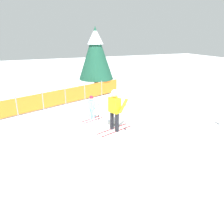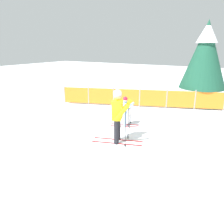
# 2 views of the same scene
# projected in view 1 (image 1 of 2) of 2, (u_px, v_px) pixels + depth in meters

# --- Properties ---
(ground_plane) EXTENTS (60.00, 60.00, 0.00)m
(ground_plane) POSITION_uv_depth(u_px,v_px,m) (107.00, 130.00, 9.24)
(ground_plane) COLOR white
(skier_adult) EXTENTS (1.70, 0.94, 1.78)m
(skier_adult) POSITION_uv_depth(u_px,v_px,m) (115.00, 107.00, 8.92)
(skier_adult) COLOR maroon
(skier_adult) RESTS_ON ground_plane
(skier_child) EXTENTS (1.14, 0.69, 1.20)m
(skier_child) POSITION_uv_depth(u_px,v_px,m) (92.00, 106.00, 10.16)
(skier_child) COLOR maroon
(skier_child) RESTS_ON ground_plane
(safety_fence) EXTENTS (7.78, 3.01, 1.00)m
(safety_fence) POSITION_uv_depth(u_px,v_px,m) (65.00, 96.00, 12.49)
(safety_fence) COLOR gray
(safety_fence) RESTS_ON ground_plane
(conifer_far) EXTENTS (2.35, 2.35, 4.36)m
(conifer_far) POSITION_uv_depth(u_px,v_px,m) (96.00, 52.00, 14.57)
(conifer_far) COLOR #4C3823
(conifer_far) RESTS_ON ground_plane
(snow_mound) EXTENTS (0.71, 0.60, 0.28)m
(snow_mound) POSITION_uv_depth(u_px,v_px,m) (112.00, 154.00, 7.45)
(snow_mound) COLOR white
(snow_mound) RESTS_ON ground_plane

